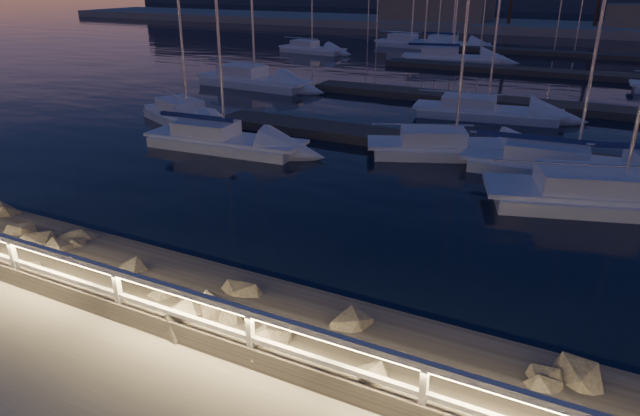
# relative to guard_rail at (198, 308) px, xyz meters

# --- Properties ---
(ground) EXTENTS (400.00, 400.00, 0.00)m
(ground) POSITION_rel_guard_rail_xyz_m (0.07, 0.00, -0.77)
(ground) COLOR #A29D92
(ground) RESTS_ON ground
(harbor_water) EXTENTS (400.00, 440.00, 0.60)m
(harbor_water) POSITION_rel_guard_rail_xyz_m (0.07, 31.22, -1.74)
(harbor_water) COLOR black
(harbor_water) RESTS_ON ground
(guard_rail) EXTENTS (44.11, 0.12, 1.06)m
(guard_rail) POSITION_rel_guard_rail_xyz_m (0.00, 0.00, 0.00)
(guard_rail) COLOR white
(guard_rail) RESTS_ON ground
(riprap) EXTENTS (32.12, 2.37, 1.24)m
(riprap) POSITION_rel_guard_rail_xyz_m (-3.32, 1.06, -0.90)
(riprap) COLOR #6C675D
(riprap) RESTS_ON ground
(floating_docks) EXTENTS (22.00, 36.00, 0.40)m
(floating_docks) POSITION_rel_guard_rail_xyz_m (0.07, 32.50, -1.17)
(floating_docks) COLOR #564D47
(floating_docks) RESTS_ON ground
(far_shore) EXTENTS (160.00, 14.00, 5.20)m
(far_shore) POSITION_rel_guard_rail_xyz_m (-0.06, 74.05, -0.48)
(far_shore) COLOR #A29D92
(far_shore) RESTS_ON ground
(sailboat_a) EXTENTS (6.77, 4.41, 11.34)m
(sailboat_a) POSITION_rel_guard_rail_xyz_m (-12.44, 14.56, -0.95)
(sailboat_a) COLOR silver
(sailboat_a) RESTS_ON ground
(sailboat_b) EXTENTS (7.03, 2.62, 11.73)m
(sailboat_b) POSITION_rel_guard_rail_xyz_m (-8.48, 11.99, -0.97)
(sailboat_b) COLOR silver
(sailboat_b) RESTS_ON ground
(sailboat_c) EXTENTS (8.47, 4.68, 13.87)m
(sailboat_c) POSITION_rel_guard_rail_xyz_m (6.29, 12.26, -0.94)
(sailboat_c) COLOR silver
(sailboat_c) RESTS_ON ground
(sailboat_e) EXTENTS (8.14, 3.00, 13.65)m
(sailboat_e) POSITION_rel_guard_rail_xyz_m (-15.24, 24.44, -0.90)
(sailboat_e) COLOR silver
(sailboat_e) RESTS_ON ground
(sailboat_f) EXTENTS (7.10, 4.51, 11.80)m
(sailboat_f) POSITION_rel_guard_rail_xyz_m (0.26, 15.39, -0.97)
(sailboat_f) COLOR silver
(sailboat_f) RESTS_ON ground
(sailboat_g) EXTENTS (7.53, 3.22, 12.38)m
(sailboat_g) POSITION_rel_guard_rail_xyz_m (-0.03, 22.60, -0.97)
(sailboat_g) COLOR silver
(sailboat_g) RESTS_ON ground
(sailboat_h) EXTENTS (8.08, 3.05, 13.37)m
(sailboat_h) POSITION_rel_guard_rail_xyz_m (4.72, 15.11, -0.97)
(sailboat_h) COLOR silver
(sailboat_h) RESTS_ON ground
(sailboat_i) EXTENTS (6.73, 2.70, 11.22)m
(sailboat_i) POSITION_rel_guard_rail_xyz_m (-20.11, 41.44, -0.96)
(sailboat_i) COLOR silver
(sailboat_i) RESTS_ON ground
(sailboat_j) EXTENTS (8.41, 4.05, 13.82)m
(sailboat_j) POSITION_rel_guard_rail_xyz_m (-6.87, 41.04, -0.92)
(sailboat_j) COLOR silver
(sailboat_j) RESTS_ON ground
(sailboat_m) EXTENTS (7.58, 2.93, 12.68)m
(sailboat_m) POSITION_rel_guard_rail_xyz_m (-13.49, 50.05, -0.92)
(sailboat_m) COLOR silver
(sailboat_m) RESTS_ON ground
(sailboat_n) EXTENTS (7.42, 2.87, 12.33)m
(sailboat_n) POSITION_rel_guard_rail_xyz_m (-9.88, 51.97, -0.95)
(sailboat_n) COLOR silver
(sailboat_n) RESTS_ON ground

